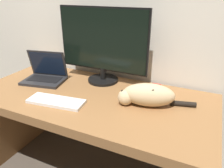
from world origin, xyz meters
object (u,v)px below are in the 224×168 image
cat (147,95)px  laptop (45,75)px  monitor (103,45)px  external_keyboard (56,101)px

cat → laptop: bearing=163.0°
cat → monitor: bearing=137.1°
external_keyboard → cat: 0.57m
laptop → external_keyboard: bearing=-51.6°
monitor → laptop: size_ratio=2.04×
monitor → laptop: (-0.41, -0.19, -0.24)m
external_keyboard → cat: size_ratio=0.82×
monitor → laptop: monitor is taller
monitor → external_keyboard: (-0.11, -0.45, -0.28)m
laptop → cat: laptop is taller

